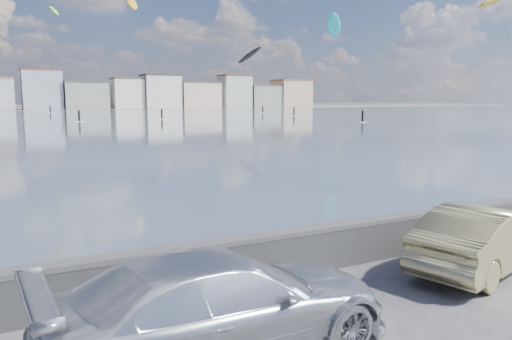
% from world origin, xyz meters
% --- Properties ---
extents(ground, '(700.00, 700.00, 0.00)m').
position_xyz_m(ground, '(0.00, 0.00, 0.00)').
color(ground, '#333335').
rests_on(ground, ground).
extents(bay_water, '(500.00, 177.00, 0.00)m').
position_xyz_m(bay_water, '(0.00, 91.50, 0.01)').
color(bay_water, '#344154').
rests_on(bay_water, ground).
extents(far_shore_strip, '(500.00, 60.00, 0.00)m').
position_xyz_m(far_shore_strip, '(0.00, 200.00, 0.01)').
color(far_shore_strip, '#4C473D').
rests_on(far_shore_strip, ground).
extents(seawall, '(400.00, 0.36, 1.08)m').
position_xyz_m(seawall, '(0.00, 2.70, 0.58)').
color(seawall, '#28282B').
rests_on(seawall, ground).
extents(far_buildings, '(240.79, 13.26, 14.60)m').
position_xyz_m(far_buildings, '(1.31, 186.00, 6.03)').
color(far_buildings, '#B2B7C6').
rests_on(far_buildings, ground).
extents(car_silver, '(5.60, 2.50, 1.60)m').
position_xyz_m(car_silver, '(-1.55, 0.24, 0.80)').
color(car_silver, silver).
rests_on(car_silver, ground).
extents(car_champagne, '(4.79, 2.76, 1.49)m').
position_xyz_m(car_champagne, '(5.28, 0.98, 0.75)').
color(car_champagne, tan).
rests_on(car_champagne, ground).
extents(kitesurfer_2, '(5.10, 12.82, 24.65)m').
position_xyz_m(kitesurfer_2, '(20.55, 93.02, 21.73)').
color(kitesurfer_2, '#BF8C19').
rests_on(kitesurfer_2, ground).
extents(kitesurfer_3, '(10.73, 11.28, 26.35)m').
position_xyz_m(kitesurfer_3, '(87.66, 64.66, 23.50)').
color(kitesurfer_3, '#BF8C19').
rests_on(kitesurfer_3, ground).
extents(kitesurfer_8, '(5.91, 15.68, 31.00)m').
position_xyz_m(kitesurfer_8, '(12.51, 150.45, 28.04)').
color(kitesurfer_8, '#8CD826').
rests_on(kitesurfer_8, ground).
extents(kitesurfer_12, '(7.21, 16.35, 19.29)m').
position_xyz_m(kitesurfer_12, '(51.55, 69.89, 16.86)').
color(kitesurfer_12, '#19BFBF').
rests_on(kitesurfer_12, ground).
extents(kitesurfer_15, '(6.11, 10.64, 17.94)m').
position_xyz_m(kitesurfer_15, '(57.28, 115.28, 15.07)').
color(kitesurfer_15, black).
rests_on(kitesurfer_15, ground).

